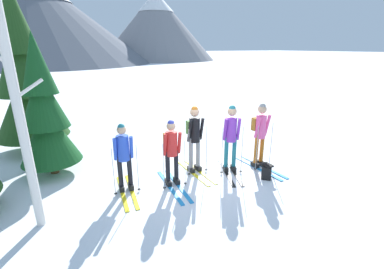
{
  "coord_description": "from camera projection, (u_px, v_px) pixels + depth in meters",
  "views": [
    {
      "loc": [
        -2.97,
        -5.65,
        3.28
      ],
      "look_at": [
        0.2,
        0.36,
        1.05
      ],
      "focal_mm": 25.04,
      "sensor_mm": 36.0,
      "label": 1
    }
  ],
  "objects": [
    {
      "name": "skier_in_pink",
      "position": [
        260.0,
        132.0,
        7.4
      ],
      "size": [
        0.61,
        1.81,
        1.84
      ],
      "color": "#1E84D1",
      "rests_on": "ground"
    },
    {
      "name": "mountain_ridge_distant",
      "position": [
        39.0,
        14.0,
        55.26
      ],
      "size": [
        68.35,
        46.69,
        23.38
      ],
      "color": "slate",
      "rests_on": "ground"
    },
    {
      "name": "ground_plane",
      "position": [
        192.0,
        177.0,
        7.09
      ],
      "size": [
        400.0,
        400.0,
        0.0
      ],
      "primitive_type": "plane",
      "color": "white"
    },
    {
      "name": "birch_tree_slender",
      "position": [
        18.0,
        111.0,
        4.51
      ],
      "size": [
        0.89,
        0.59,
        4.4
      ],
      "color": "silver",
      "rests_on": "ground"
    },
    {
      "name": "skier_in_red",
      "position": [
        171.0,
        150.0,
        6.43
      ],
      "size": [
        0.61,
        1.81,
        1.67
      ],
      "color": "#1E84D1",
      "rests_on": "ground"
    },
    {
      "name": "pine_tree_near",
      "position": [
        45.0,
        113.0,
        6.82
      ],
      "size": [
        1.52,
        1.52,
        3.66
      ],
      "color": "#51381E",
      "rests_on": "ground"
    },
    {
      "name": "skier_in_black",
      "position": [
        194.0,
        135.0,
        7.1
      ],
      "size": [
        0.61,
        1.68,
        1.84
      ],
      "color": "yellow",
      "rests_on": "ground"
    },
    {
      "name": "skier_in_blue",
      "position": [
        123.0,
        154.0,
        6.17
      ],
      "size": [
        0.61,
        1.71,
        1.66
      ],
      "color": "yellow",
      "rests_on": "ground"
    },
    {
      "name": "pine_tree_mid",
      "position": [
        24.0,
        78.0,
        8.24
      ],
      "size": [
        2.15,
        2.15,
        5.2
      ],
      "color": "#51381E",
      "rests_on": "ground"
    },
    {
      "name": "backpack_on_snow_front",
      "position": [
        266.0,
        171.0,
        6.99
      ],
      "size": [
        0.39,
        0.4,
        0.38
      ],
      "color": "black",
      "rests_on": "ground"
    },
    {
      "name": "skier_in_purple",
      "position": [
        231.0,
        136.0,
        7.11
      ],
      "size": [
        0.88,
        1.66,
        1.85
      ],
      "color": "black",
      "rests_on": "ground"
    }
  ]
}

